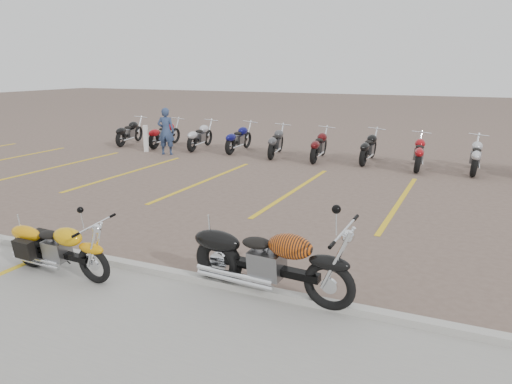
# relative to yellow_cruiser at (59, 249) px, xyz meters

# --- Properties ---
(ground) EXTENTS (100.00, 100.00, 0.00)m
(ground) POSITION_rel_yellow_cruiser_xyz_m (1.47, 2.61, -0.42)
(ground) COLOR #705C50
(ground) RESTS_ON ground
(concrete_apron) EXTENTS (60.00, 5.00, 0.01)m
(concrete_apron) POSITION_rel_yellow_cruiser_xyz_m (1.47, -1.89, -0.41)
(concrete_apron) COLOR #9E9B93
(concrete_apron) RESTS_ON ground
(curb) EXTENTS (60.00, 0.18, 0.12)m
(curb) POSITION_rel_yellow_cruiser_xyz_m (1.47, 0.61, -0.36)
(curb) COLOR #ADAAA3
(curb) RESTS_ON ground
(parking_stripes) EXTENTS (38.00, 5.50, 0.01)m
(parking_stripes) POSITION_rel_yellow_cruiser_xyz_m (1.47, 6.61, -0.41)
(parking_stripes) COLOR gold
(parking_stripes) RESTS_ON ground
(yellow_cruiser) EXTENTS (2.03, 0.33, 0.84)m
(yellow_cruiser) POSITION_rel_yellow_cruiser_xyz_m (0.00, 0.00, 0.00)
(yellow_cruiser) COLOR black
(yellow_cruiser) RESTS_ON ground
(flame_cruiser) EXTENTS (2.48, 0.42, 1.02)m
(flame_cruiser) POSITION_rel_yellow_cruiser_xyz_m (3.26, 0.64, 0.09)
(flame_cruiser) COLOR black
(flame_cruiser) RESTS_ON ground
(person_a) EXTENTS (0.72, 0.57, 1.72)m
(person_a) POSITION_rel_yellow_cruiser_xyz_m (-4.71, 9.81, 0.44)
(person_a) COLOR navy
(person_a) RESTS_ON ground
(bollard) EXTENTS (0.19, 0.19, 1.00)m
(bollard) POSITION_rel_yellow_cruiser_xyz_m (-5.80, 10.04, 0.08)
(bollard) COLOR silver
(bollard) RESTS_ON ground
(bg_bike_row) EXTENTS (15.68, 2.05, 1.10)m
(bg_bike_row) POSITION_rel_yellow_cruiser_xyz_m (-0.12, 11.21, 0.13)
(bg_bike_row) COLOR black
(bg_bike_row) RESTS_ON ground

